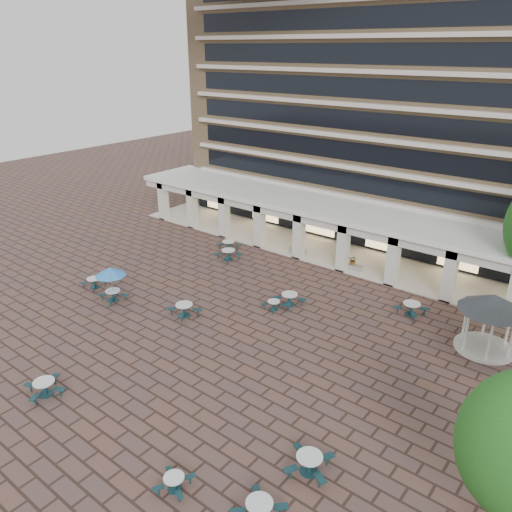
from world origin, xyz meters
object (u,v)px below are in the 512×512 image
object	(u,v)px
gazebo	(492,309)
planter_right	(353,264)
picnic_table_1	(45,387)
picnic_table_2	(174,482)
picnic_table_0	(94,282)
planter_left	(298,250)

from	to	relation	value
gazebo	planter_right	distance (m)	12.99
gazebo	picnic_table_1	bearing A→B (deg)	-131.85
picnic_table_2	planter_right	size ratio (longest dim) A/B	1.16
gazebo	planter_right	world-z (taller)	gazebo
picnic_table_0	planter_left	bearing A→B (deg)	55.28
picnic_table_0	planter_right	size ratio (longest dim) A/B	1.21
planter_right	gazebo	bearing A→B (deg)	-24.56
gazebo	picnic_table_0	bearing A→B (deg)	-159.45
gazebo	planter_right	xyz separation A→B (m)	(-11.64, 5.32, -2.19)
planter_right	picnic_table_2	bearing A→B (deg)	-78.88
picnic_table_0	gazebo	xyz separation A→B (m)	(25.36, 9.51, 2.25)
picnic_table_1	planter_left	xyz separation A→B (m)	(-0.35, 23.90, -0.07)
planter_left	picnic_table_1	bearing A→B (deg)	-89.17
picnic_table_1	picnic_table_0	bearing A→B (deg)	152.69
picnic_table_1	gazebo	bearing A→B (deg)	67.00
picnic_table_2	planter_left	size ratio (longest dim) A/B	1.16
picnic_table_0	picnic_table_2	bearing A→B (deg)	-31.52
picnic_table_0	planter_left	xyz separation A→B (m)	(8.37, 14.83, -0.03)
picnic_table_0	picnic_table_1	bearing A→B (deg)	-51.45
picnic_table_1	planter_right	world-z (taller)	planter_right
picnic_table_2	planter_left	bearing A→B (deg)	93.92
gazebo	planter_left	xyz separation A→B (m)	(-16.99, 5.32, -2.28)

